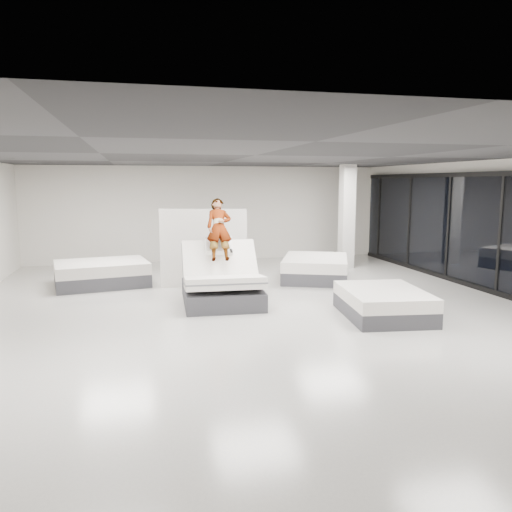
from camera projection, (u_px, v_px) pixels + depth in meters
name	position (u px, v px, depth m)	size (l,w,h in m)	color
room	(255.00, 234.00, 10.26)	(14.00, 14.04, 3.20)	#BBB9B1
hero_bed	(222.00, 284.00, 11.03)	(1.78, 2.29, 1.45)	#333438
person	(219.00, 241.00, 11.23)	(0.58, 0.38, 1.58)	slate
remote	(231.00, 251.00, 10.96)	(0.05, 0.14, 0.03)	black
divider_panel	(204.00, 248.00, 12.68)	(2.20, 0.10, 2.00)	silver
flat_bed_right_far	(315.00, 268.00, 13.77)	(2.44, 2.74, 0.62)	#333438
flat_bed_right_near	(383.00, 303.00, 9.93)	(1.75, 2.19, 0.55)	#333438
flat_bed_left_far	(102.00, 274.00, 12.95)	(2.53, 2.06, 0.63)	#333438
column	(347.00, 217.00, 15.51)	(0.40, 0.40, 3.20)	beige
storefront_glazing	(501.00, 235.00, 11.64)	(0.12, 13.40, 2.92)	#1B1F2D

